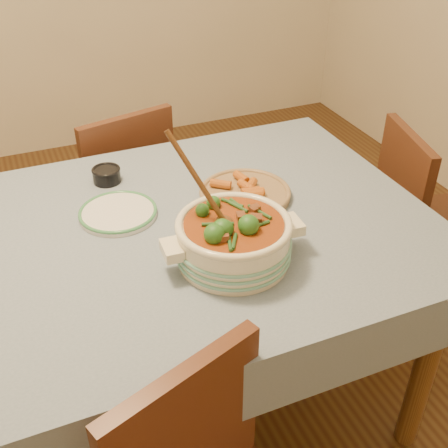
% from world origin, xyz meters
% --- Properties ---
extents(floor, '(4.50, 4.50, 0.00)m').
position_xyz_m(floor, '(0.00, 0.00, 0.00)').
color(floor, '#432513').
rests_on(floor, ground).
extents(dining_table, '(1.68, 1.08, 0.76)m').
position_xyz_m(dining_table, '(0.00, 0.00, 0.66)').
color(dining_table, brown).
rests_on(dining_table, floor).
extents(stew_casserole, '(0.38, 0.31, 0.36)m').
position_xyz_m(stew_casserole, '(0.19, -0.20, 0.83)').
color(stew_casserole, beige).
rests_on(stew_casserole, dining_table).
extents(white_plate, '(0.24, 0.24, 0.02)m').
position_xyz_m(white_plate, '(-0.04, 0.13, 0.77)').
color(white_plate, silver).
rests_on(white_plate, dining_table).
extents(condiment_bowl, '(0.10, 0.10, 0.05)m').
position_xyz_m(condiment_bowl, '(-0.02, 0.34, 0.78)').
color(condiment_bowl, black).
rests_on(condiment_bowl, dining_table).
extents(fried_plate, '(0.29, 0.29, 0.05)m').
position_xyz_m(fried_plate, '(0.35, 0.08, 0.78)').
color(fried_plate, '#9D7D57').
rests_on(fried_plate, dining_table).
extents(chair_far, '(0.47, 0.47, 0.83)m').
position_xyz_m(chair_far, '(0.10, 0.76, 0.47)').
color(chair_far, '#5C2F1C').
rests_on(chair_far, floor).
extents(chair_right, '(0.46, 0.46, 0.81)m').
position_xyz_m(chair_right, '(1.13, 0.13, 0.46)').
color(chair_right, '#5C2F1C').
rests_on(chair_right, floor).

